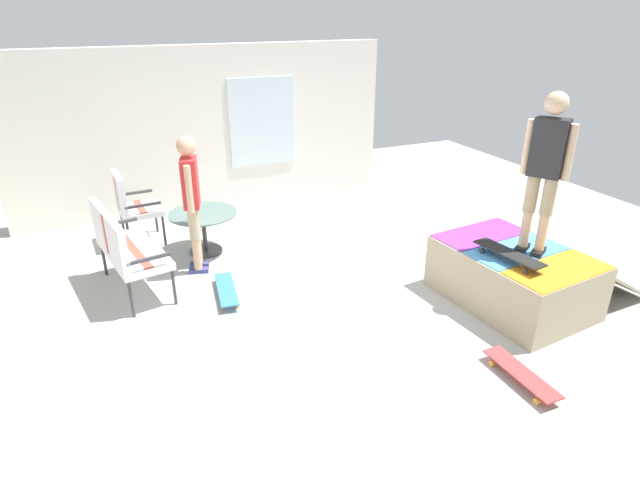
% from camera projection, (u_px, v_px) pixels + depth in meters
% --- Properties ---
extents(ground_plane, '(12.00, 12.00, 0.10)m').
position_uv_depth(ground_plane, '(340.00, 311.00, 5.86)').
color(ground_plane, '#A8A8A3').
extents(house_facade, '(0.23, 6.00, 2.56)m').
position_uv_depth(house_facade, '(207.00, 130.00, 8.29)').
color(house_facade, white).
rests_on(house_facade, ground_plane).
extents(skate_ramp, '(1.76, 2.13, 0.65)m').
position_uv_depth(skate_ramp, '(515.00, 276.00, 5.84)').
color(skate_ramp, tan).
rests_on(skate_ramp, ground_plane).
extents(patio_bench, '(1.33, 0.76, 1.02)m').
position_uv_depth(patio_bench, '(122.00, 244.00, 5.92)').
color(patio_bench, '#38383D').
rests_on(patio_bench, ground_plane).
extents(patio_chair_near_house, '(0.65, 0.58, 1.02)m').
position_uv_depth(patio_chair_near_house, '(131.00, 202.00, 7.19)').
color(patio_chair_near_house, '#38383D').
rests_on(patio_chair_near_house, ground_plane).
extents(patio_table, '(0.90, 0.90, 0.57)m').
position_uv_depth(patio_table, '(204.00, 224.00, 6.99)').
color(patio_table, '#38383D').
rests_on(patio_table, ground_plane).
extents(person_watching, '(0.47, 0.31, 1.71)m').
position_uv_depth(person_watching, '(191.00, 195.00, 6.28)').
color(person_watching, navy).
rests_on(person_watching, ground_plane).
extents(person_skater, '(0.43, 0.35, 1.69)m').
position_uv_depth(person_skater, '(546.00, 163.00, 5.26)').
color(person_skater, black).
rests_on(person_skater, skate_ramp).
extents(skateboard_by_bench, '(0.82, 0.31, 0.10)m').
position_uv_depth(skateboard_by_bench, '(226.00, 290.00, 6.03)').
color(skateboard_by_bench, '#3372B2').
rests_on(skateboard_by_bench, ground_plane).
extents(skateboard_spare, '(0.80, 0.21, 0.10)m').
position_uv_depth(skateboard_spare, '(521.00, 374.00, 4.65)').
color(skateboard_spare, '#B23838').
rests_on(skateboard_spare, ground_plane).
extents(skateboard_on_ramp, '(0.82, 0.30, 0.10)m').
position_uv_depth(skateboard_on_ramp, '(509.00, 254.00, 5.41)').
color(skateboard_on_ramp, black).
rests_on(skateboard_on_ramp, skate_ramp).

